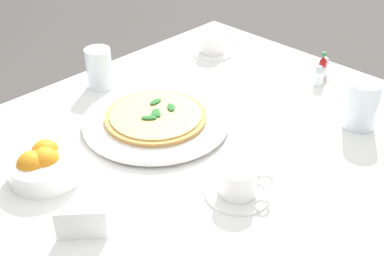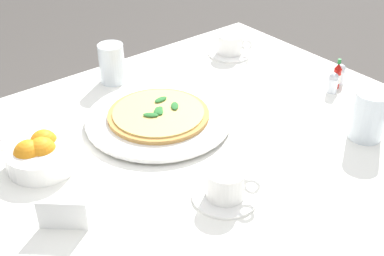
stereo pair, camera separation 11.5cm
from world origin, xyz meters
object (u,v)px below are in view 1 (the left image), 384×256
object	(u,v)px
pepper_shaker	(324,67)
hot_sauce_bottle	(322,69)
pizza_plate	(156,121)
coffee_cup_right_edge	(213,44)
pizza	(156,116)
menu_card	(82,227)
water_glass_near_right	(361,107)
coffee_cup_left_edge	(239,183)
salt_shaker	(319,76)
water_glass_near_left	(99,71)
citrus_bowl	(44,165)

from	to	relation	value
pepper_shaker	hot_sauce_bottle	bearing A→B (deg)	19.65
pizza_plate	coffee_cup_right_edge	bearing A→B (deg)	-155.51
pizza	menu_card	xyz separation A→B (m)	(0.34, 0.19, 0.01)
water_glass_near_right	menu_card	xyz separation A→B (m)	(0.67, -0.16, -0.02)
coffee_cup_left_edge	salt_shaker	distance (m)	0.52
pepper_shaker	salt_shaker	bearing A→B (deg)	19.65
pizza_plate	coffee_cup_left_edge	world-z (taller)	coffee_cup_left_edge
pepper_shaker	pizza_plate	bearing A→B (deg)	-15.88
coffee_cup_right_edge	water_glass_near_right	xyz separation A→B (m)	(0.06, 0.52, 0.02)
pizza_plate	coffee_cup_right_edge	size ratio (longest dim) A/B	2.66
water_glass_near_left	coffee_cup_right_edge	bearing A→B (deg)	169.03
pizza_plate	citrus_bowl	size ratio (longest dim) A/B	2.30
coffee_cup_right_edge	water_glass_near_right	distance (m)	0.53
coffee_cup_right_edge	water_glass_near_left	bearing A→B (deg)	-10.97
pizza	menu_card	size ratio (longest dim) A/B	3.44
pizza	coffee_cup_right_edge	xyz separation A→B (m)	(-0.39, -0.18, 0.00)
coffee_cup_left_edge	hot_sauce_bottle	distance (m)	0.55
pizza_plate	citrus_bowl	world-z (taller)	citrus_bowl
citrus_bowl	menu_card	size ratio (longest dim) A/B	2.15
water_glass_near_right	hot_sauce_bottle	bearing A→B (deg)	-126.19
water_glass_near_left	pizza_plate	bearing A→B (deg)	83.91
salt_shaker	water_glass_near_right	bearing A→B (deg)	58.33
pizza	water_glass_near_left	xyz separation A→B (m)	(-0.03, -0.25, 0.02)
water_glass_near_right	citrus_bowl	world-z (taller)	water_glass_near_right
salt_shaker	pepper_shaker	distance (m)	0.06
citrus_bowl	pizza	bearing A→B (deg)	176.11
pepper_shaker	menu_card	world-z (taller)	menu_card
pizza_plate	pepper_shaker	bearing A→B (deg)	164.12
hot_sauce_bottle	salt_shaker	size ratio (longest dim) A/B	1.48
pizza	pepper_shaker	bearing A→B (deg)	164.10
coffee_cup_right_edge	hot_sauce_bottle	bearing A→B (deg)	103.22
water_glass_near_left	salt_shaker	bearing A→B (deg)	135.29
coffee_cup_right_edge	water_glass_near_left	xyz separation A→B (m)	(0.37, -0.07, 0.02)
pizza_plate	water_glass_near_left	xyz separation A→B (m)	(-0.03, -0.25, 0.04)
citrus_bowl	hot_sauce_bottle	bearing A→B (deg)	167.25
coffee_cup_right_edge	salt_shaker	distance (m)	0.34
pizza	pepper_shaker	world-z (taller)	pepper_shaker
pizza	salt_shaker	size ratio (longest dim) A/B	4.27
pizza_plate	coffee_cup_left_edge	distance (m)	0.31
water_glass_near_left	hot_sauce_bottle	bearing A→B (deg)	137.86
pizza_plate	citrus_bowl	xyz separation A→B (m)	(0.29, -0.02, 0.02)
salt_shaker	pepper_shaker	xyz separation A→B (m)	(-0.06, -0.02, 0.00)
pizza_plate	citrus_bowl	distance (m)	0.29
coffee_cup_left_edge	coffee_cup_right_edge	size ratio (longest dim) A/B	1.00
coffee_cup_right_edge	menu_card	world-z (taller)	coffee_cup_right_edge
salt_shaker	menu_card	xyz separation A→B (m)	(0.78, 0.02, 0.00)
pizza_plate	salt_shaker	world-z (taller)	salt_shaker
pizza	water_glass_near_left	size ratio (longest dim) A/B	2.23
coffee_cup_left_edge	water_glass_near_right	distance (m)	0.39
pizza_plate	pepper_shaker	size ratio (longest dim) A/B	6.14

